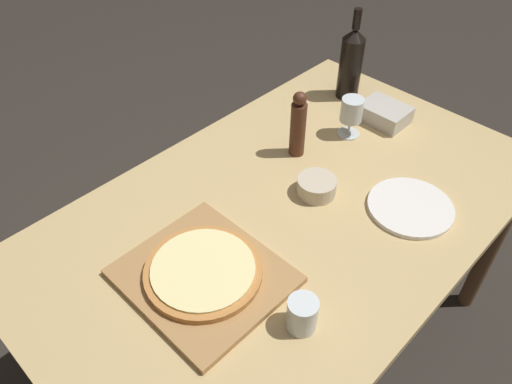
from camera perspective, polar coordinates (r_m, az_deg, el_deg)
ground_plane at (r=2.05m, az=2.90°, el=-17.39°), size 12.00×12.00×0.00m
dining_table at (r=1.50m, az=3.80°, el=-4.32°), size 0.94×1.54×0.78m
cutting_board at (r=1.26m, az=-5.99°, el=-9.51°), size 0.38×0.34×0.02m
pizza at (r=1.25m, az=-6.06°, el=-8.94°), size 0.29×0.29×0.02m
wine_bottle at (r=1.86m, az=10.79°, el=14.34°), size 0.08×0.08×0.33m
pepper_mill at (r=1.56m, az=4.82°, el=7.60°), size 0.05×0.05×0.22m
wine_glass at (r=1.68m, az=10.87°, el=9.04°), size 0.07×0.07×0.14m
small_bowl at (r=1.47m, az=6.93°, el=0.64°), size 0.12×0.12×0.05m
drinking_tumbler at (r=1.15m, az=5.30°, el=-13.74°), size 0.07×0.07×0.09m
dinner_plate at (r=1.49m, az=17.22°, el=-1.67°), size 0.24×0.24×0.01m
food_container at (r=1.80m, az=14.45°, el=8.69°), size 0.16×0.12×0.06m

